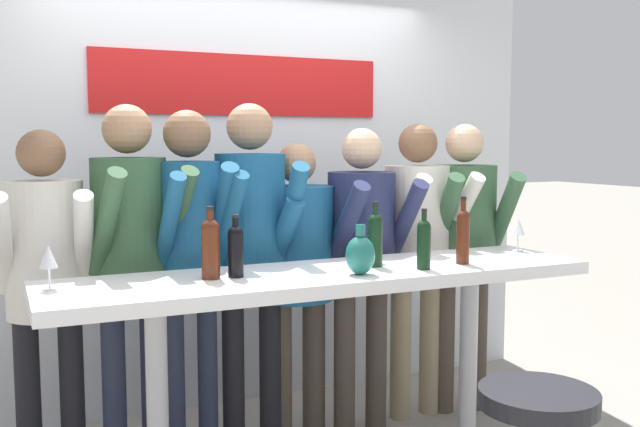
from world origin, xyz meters
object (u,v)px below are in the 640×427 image
(person_rightmost, at_px, (463,236))
(wine_bottle_1, at_px, (463,234))
(person_far_right, at_px, (418,238))
(wine_bottle_4, at_px, (236,248))
(wine_bottle_0, at_px, (211,245))
(wine_glass_1, at_px, (518,228))
(wine_bottle_2, at_px, (424,242))
(person_right, at_px, (362,247))
(person_far_left, at_px, (45,267))
(person_left, at_px, (131,246))
(person_center, at_px, (251,237))
(tasting_table, at_px, (328,304))
(wine_bottle_3, at_px, (375,237))
(person_center_left, at_px, (190,244))
(decorative_vase, at_px, (360,254))
(wine_glass_0, at_px, (49,258))
(person_center_right, at_px, (298,260))

(person_rightmost, height_order, wine_bottle_1, person_rightmost)
(person_far_right, height_order, wine_bottle_4, person_far_right)
(wine_bottle_0, bearing_deg, wine_glass_1, 2.64)
(wine_bottle_4, bearing_deg, wine_glass_1, 3.08)
(person_rightmost, distance_m, wine_bottle_2, 1.05)
(person_far_right, xyz_separation_m, wine_bottle_1, (-0.20, -0.72, 0.12))
(person_right, distance_m, wine_bottle_2, 0.71)
(person_far_left, bearing_deg, person_rightmost, 3.16)
(person_left, relative_size, wine_bottle_2, 6.46)
(person_far_right, bearing_deg, wine_bottle_1, -108.97)
(person_right, bearing_deg, wine_bottle_1, -75.20)
(person_center, relative_size, wine_glass_1, 10.20)
(tasting_table, height_order, wine_bottle_0, wine_bottle_0)
(wine_bottle_3, relative_size, wine_bottle_4, 1.13)
(wine_bottle_4, bearing_deg, wine_bottle_0, 176.17)
(person_far_left, distance_m, wine_bottle_3, 1.54)
(person_center_left, bearing_deg, person_center, 0.85)
(person_far_left, relative_size, decorative_vase, 7.59)
(person_center, relative_size, wine_glass_0, 10.20)
(person_left, bearing_deg, person_far_right, -9.47)
(person_rightmost, distance_m, wine_bottle_4, 1.68)
(wine_bottle_3, bearing_deg, person_center, 126.30)
(person_far_left, bearing_deg, wine_bottle_3, -19.71)
(person_far_right, relative_size, wine_glass_1, 9.70)
(person_center_left, xyz_separation_m, wine_bottle_3, (0.74, -0.53, 0.06))
(person_left, height_order, person_right, person_left)
(tasting_table, xyz_separation_m, wine_bottle_1, (0.66, -0.10, 0.30))
(person_center_right, bearing_deg, tasting_table, -109.18)
(person_center_right, distance_m, decorative_vase, 0.77)
(person_far_right, bearing_deg, wine_bottle_2, -123.73)
(person_right, bearing_deg, person_center, 176.07)
(wine_bottle_2, bearing_deg, wine_bottle_4, 168.33)
(person_rightmost, bearing_deg, person_far_right, -175.50)
(person_right, xyz_separation_m, wine_bottle_1, (0.20, -0.65, 0.14))
(wine_bottle_0, bearing_deg, person_rightmost, 18.01)
(tasting_table, relative_size, wine_bottle_4, 9.34)
(person_left, xyz_separation_m, person_far_right, (1.63, 0.04, -0.06))
(decorative_vase, bearing_deg, person_center, 109.70)
(person_far_left, relative_size, wine_glass_1, 9.43)
(wine_bottle_3, distance_m, wine_glass_0, 1.42)
(wine_glass_1, bearing_deg, wine_bottle_3, -173.58)
(tasting_table, distance_m, person_right, 0.73)
(person_left, relative_size, wine_bottle_1, 5.58)
(person_far_left, height_order, decorative_vase, person_far_left)
(wine_bottle_0, relative_size, wine_bottle_2, 1.11)
(person_center_left, height_order, wine_bottle_1, person_center_left)
(person_right, bearing_deg, person_rightmost, 0.65)
(wine_glass_0, distance_m, wine_glass_1, 2.34)
(wine_bottle_0, distance_m, wine_bottle_1, 1.20)
(person_left, distance_m, wine_bottle_0, 0.60)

